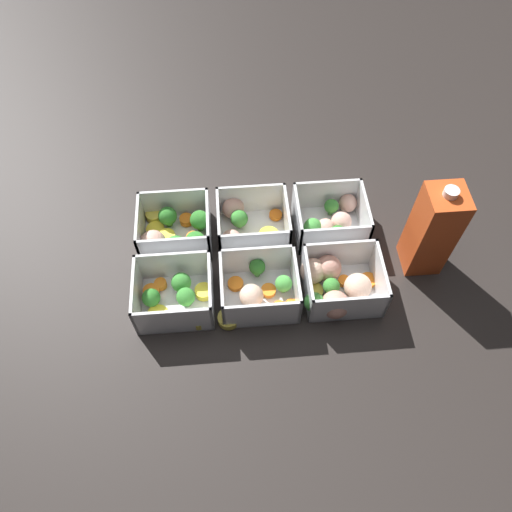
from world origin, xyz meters
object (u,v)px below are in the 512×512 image
Objects in this scene: container_near_right at (336,284)px; container_far_left at (174,232)px; container_near_center at (259,291)px; container_far_right at (331,220)px; container_far_center at (246,224)px; container_near_left at (175,295)px; juice_carton at (432,230)px.

container_near_right and container_far_left have the same top height.
container_near_right is (0.14, 0.00, 0.00)m from container_near_center.
container_near_right is at bearing -96.53° from container_far_right.
container_far_right is at bearing 0.97° from container_far_left.
container_near_center is 1.13× the size of container_far_center.
container_near_center is 0.20m from container_far_left.
container_near_right is at bearing -25.64° from container_far_left.
container_near_center and container_far_left have the same top height.
container_near_center is at bearing -85.48° from container_far_center.
container_near_left is at bearing 179.70° from container_near_right.
container_near_right is 0.14m from container_far_right.
container_near_right is 0.73× the size of juice_carton.
container_near_center is 0.76× the size of juice_carton.
container_far_center is at bearing 178.47° from container_far_right.
container_near_center is at bearing -169.56° from juice_carton.
container_near_left and container_near_right have the same top height.
container_far_right is (0.16, -0.00, 0.00)m from container_far_center.
container_far_center is (0.14, 0.01, -0.00)m from container_far_left.
container_far_right is 0.66× the size of juice_carton.
container_far_center is at bearing 135.17° from container_near_right.
container_near_right is 1.09× the size of container_far_left.
container_far_right is (0.02, 0.14, -0.00)m from container_near_right.
container_far_left is 0.98× the size of container_far_center.
container_far_center is at bearing 94.52° from container_near_center.
container_near_left is 0.46m from juice_carton.
container_far_left is (-0.29, 0.14, -0.00)m from container_near_right.
juice_carton reaches higher than container_near_right.
juice_carton reaches higher than container_near_center.
container_near_left is 0.28m from container_near_right.
container_far_right is at bearing 43.25° from container_near_center.
container_near_left is 0.15m from container_near_center.
juice_carton reaches higher than container_near_left.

